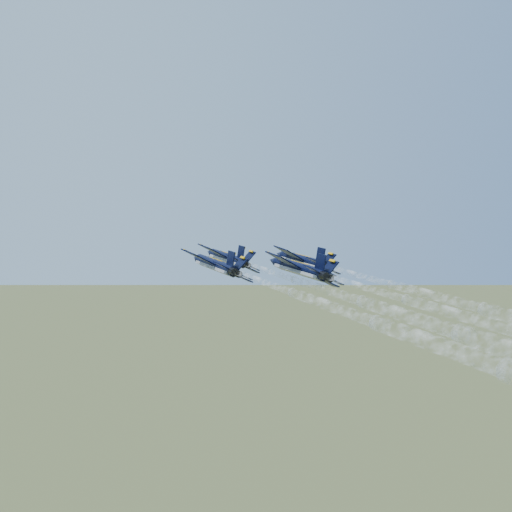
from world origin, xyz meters
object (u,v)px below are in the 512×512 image
object	(u,v)px
jet_right	(302,260)
jet_lead	(227,258)
jet_slot	(298,268)
jet_left	(215,265)

from	to	relation	value
jet_right	jet_lead	bearing A→B (deg)	126.03
jet_lead	jet_slot	distance (m)	25.39
jet_slot	jet_right	bearing A→B (deg)	55.32
jet_left	jet_slot	world-z (taller)	same
jet_left	jet_slot	distance (m)	14.61
jet_lead	jet_right	bearing A→B (deg)	-53.97
jet_left	jet_right	size ratio (longest dim) A/B	1.00
jet_lead	jet_left	distance (m)	15.98
jet_right	jet_slot	size ratio (longest dim) A/B	1.00
jet_lead	jet_right	xyz separation A→B (m)	(10.79, -10.35, 0.00)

